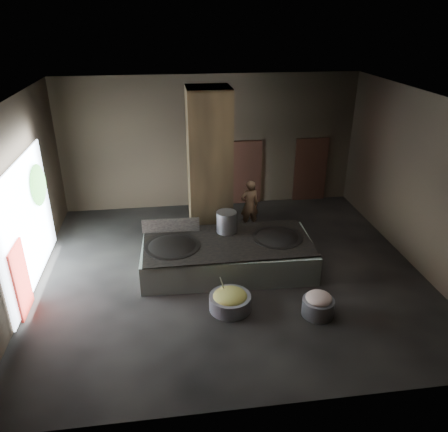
{
  "coord_description": "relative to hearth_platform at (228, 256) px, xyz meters",
  "views": [
    {
      "loc": [
        -1.51,
        -9.86,
        6.29
      ],
      "look_at": [
        -0.04,
        0.76,
        1.25
      ],
      "focal_mm": 35.0,
      "sensor_mm": 36.0,
      "label": 1
    }
  ],
  "objects": [
    {
      "name": "doorway_near_glow",
      "position": [
        1.42,
        4.36,
        0.66
      ],
      "size": [
        0.83,
        0.04,
        1.96
      ],
      "primitive_type": "cube",
      "color": "#8C6647",
      "rests_on": "ground"
    },
    {
      "name": "platform_cap",
      "position": [
        0.0,
        0.0,
        0.43
      ],
      "size": [
        4.37,
        2.1,
        0.03
      ],
      "primitive_type": "cube",
      "color": "black",
      "rests_on": "hearth_platform"
    },
    {
      "name": "pillar",
      "position": [
        -0.26,
        1.81,
        1.86
      ],
      "size": [
        1.2,
        1.2,
        4.5
      ],
      "primitive_type": "cube",
      "color": "black",
      "rests_on": "ground"
    },
    {
      "name": "back_wall",
      "position": [
        0.04,
        4.46,
        1.86
      ],
      "size": [
        10.0,
        0.1,
        4.5
      ],
      "primitive_type": "cube",
      "color": "black",
      "rests_on": "ground"
    },
    {
      "name": "doorway_far",
      "position": [
        3.64,
        4.36,
        0.71
      ],
      "size": [
        1.18,
        0.08,
        2.38
      ],
      "primitive_type": "cube",
      "color": "black",
      "rests_on": "ground"
    },
    {
      "name": "doorway_far_glow",
      "position": [
        3.73,
        4.5,
        0.66
      ],
      "size": [
        0.76,
        0.04,
        1.8
      ],
      "primitive_type": "cube",
      "color": "#8C6647",
      "rests_on": "ground"
    },
    {
      "name": "ceiling",
      "position": [
        0.04,
        -0.09,
        4.16
      ],
      "size": [
        10.0,
        9.0,
        0.1
      ],
      "primitive_type": "cube",
      "color": "black",
      "rests_on": "back_wall"
    },
    {
      "name": "stock_pot",
      "position": [
        0.05,
        0.55,
        0.74
      ],
      "size": [
        0.54,
        0.54,
        0.58
      ],
      "primitive_type": "cylinder",
      "color": "#A6A8AE",
      "rests_on": "hearth_platform"
    },
    {
      "name": "left_wall",
      "position": [
        -5.01,
        -0.09,
        1.86
      ],
      "size": [
        0.1,
        9.0,
        4.5
      ],
      "primitive_type": "cube",
      "color": "black",
      "rests_on": "ground"
    },
    {
      "name": "veg_basin",
      "position": [
        -0.19,
        -1.75,
        -0.21
      ],
      "size": [
        1.01,
        1.01,
        0.36
      ],
      "primitive_type": "cylinder",
      "rotation": [
        0.0,
        0.0,
        -0.04
      ],
      "color": "slate",
      "rests_on": "ground"
    },
    {
      "name": "pavilion_sliver",
      "position": [
        -4.84,
        -1.19,
        0.46
      ],
      "size": [
        0.05,
        0.9,
        1.7
      ],
      "primitive_type": "cube",
      "color": "maroon",
      "rests_on": "ground"
    },
    {
      "name": "veg_fill",
      "position": [
        -0.19,
        -1.75,
        -0.04
      ],
      "size": [
        0.8,
        0.8,
        0.25
      ],
      "primitive_type": "ellipsoid",
      "color": "olive",
      "rests_on": "veg_basin"
    },
    {
      "name": "wok_right_rim",
      "position": [
        1.35,
        0.05,
        0.43
      ],
      "size": [
        1.34,
        1.34,
        0.05
      ],
      "primitive_type": "cylinder",
      "color": "black",
      "rests_on": "hearth_platform"
    },
    {
      "name": "wok_left_rim",
      "position": [
        -1.45,
        -0.05,
        0.43
      ],
      "size": [
        1.44,
        1.44,
        0.05
      ],
      "primitive_type": "cylinder",
      "color": "black",
      "rests_on": "hearth_platform"
    },
    {
      "name": "left_opening",
      "position": [
        -4.91,
        0.11,
        1.21
      ],
      "size": [
        0.04,
        4.2,
        3.1
      ],
      "primitive_type": "cube",
      "color": "white",
      "rests_on": "ground"
    },
    {
      "name": "ladle",
      "position": [
        -0.34,
        -1.6,
        0.16
      ],
      "size": [
        0.2,
        0.36,
        0.69
      ],
      "primitive_type": "cylinder",
      "rotation": [
        0.49,
        0.0,
        -0.48
      ],
      "color": "#A6A8AE",
      "rests_on": "veg_basin"
    },
    {
      "name": "wok_left",
      "position": [
        -1.45,
        -0.05,
        0.36
      ],
      "size": [
        1.41,
        1.41,
        0.39
      ],
      "primitive_type": "ellipsoid",
      "color": "black",
      "rests_on": "hearth_platform"
    },
    {
      "name": "hearth_platform",
      "position": [
        0.0,
        0.0,
        0.0
      ],
      "size": [
        4.54,
        2.31,
        0.78
      ],
      "primitive_type": "cube",
      "rotation": [
        0.0,
        0.0,
        -0.04
      ],
      "color": "#A8B9A7",
      "rests_on": "ground"
    },
    {
      "name": "wok_right",
      "position": [
        1.35,
        0.05,
        0.36
      ],
      "size": [
        1.31,
        1.31,
        0.37
      ],
      "primitive_type": "ellipsoid",
      "color": "black",
      "rests_on": "hearth_platform"
    },
    {
      "name": "meat_basin",
      "position": [
        1.75,
        -2.23,
        -0.19
      ],
      "size": [
        0.95,
        0.95,
        0.4
      ],
      "primitive_type": "cylinder",
      "rotation": [
        0.0,
        0.0,
        0.4
      ],
      "color": "slate",
      "rests_on": "ground"
    },
    {
      "name": "splash_guard",
      "position": [
        -1.45,
        0.75,
        0.64
      ],
      "size": [
        1.55,
        0.12,
        0.39
      ],
      "primitive_type": "cube",
      "rotation": [
        0.0,
        0.0,
        -0.04
      ],
      "color": "black",
      "rests_on": "hearth_platform"
    },
    {
      "name": "tree_silhouette",
      "position": [
        -4.81,
        1.21,
        1.81
      ],
      "size": [
        0.28,
        1.1,
        1.1
      ],
      "primitive_type": "ellipsoid",
      "color": "#194714",
      "rests_on": "left_opening"
    },
    {
      "name": "front_wall",
      "position": [
        0.04,
        -4.64,
        1.86
      ],
      "size": [
        10.0,
        0.1,
        4.5
      ],
      "primitive_type": "cube",
      "color": "black",
      "rests_on": "ground"
    },
    {
      "name": "cook",
      "position": [
        1.03,
        2.31,
        0.42
      ],
      "size": [
        0.63,
        0.46,
        1.61
      ],
      "primitive_type": "imported",
      "rotation": [
        0.0,
        0.0,
        3.28
      ],
      "color": "#9F7551",
      "rests_on": "ground"
    },
    {
      "name": "floor",
      "position": [
        0.04,
        -0.09,
        -0.44
      ],
      "size": [
        10.0,
        9.0,
        0.1
      ],
      "primitive_type": "cube",
      "color": "black",
      "rests_on": "ground"
    },
    {
      "name": "right_wall",
      "position": [
        5.09,
        -0.09,
        1.86
      ],
      "size": [
        0.1,
        9.0,
        4.5
      ],
      "primitive_type": "cube",
      "color": "black",
      "rests_on": "ground"
    },
    {
      "name": "doorway_near",
      "position": [
        1.24,
        4.36,
        0.71
      ],
      "size": [
        1.18,
        0.08,
        2.38
      ],
      "primitive_type": "cube",
      "color": "black",
      "rests_on": "ground"
    },
    {
      "name": "meat_fill",
      "position": [
        1.75,
        -2.23,
        0.06
      ],
      "size": [
        0.6,
        0.6,
        0.23
      ],
      "primitive_type": "ellipsoid",
      "color": "#AD7768",
      "rests_on": "meat_basin"
    }
  ]
}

